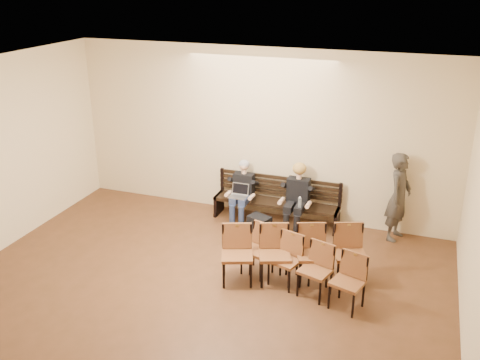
# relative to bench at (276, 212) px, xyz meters

# --- Properties ---
(ground) EXTENTS (10.00, 10.00, 0.00)m
(ground) POSITION_rel_bench_xyz_m (-0.48, -4.65, -0.23)
(ground) COLOR brown
(ground) RESTS_ON ground
(room_walls) EXTENTS (8.02, 10.01, 3.51)m
(room_walls) POSITION_rel_bench_xyz_m (-0.48, -3.86, 2.31)
(room_walls) COLOR beige
(room_walls) RESTS_ON ground
(bench) EXTENTS (2.60, 0.90, 0.45)m
(bench) POSITION_rel_bench_xyz_m (0.00, 0.00, 0.00)
(bench) COLOR black
(bench) RESTS_ON ground
(seated_man) EXTENTS (0.51, 0.70, 1.22)m
(seated_man) POSITION_rel_bench_xyz_m (-0.69, -0.12, 0.39)
(seated_man) COLOR black
(seated_man) RESTS_ON ground
(seated_woman) EXTENTS (0.55, 0.76, 1.27)m
(seated_woman) POSITION_rel_bench_xyz_m (0.46, -0.12, 0.41)
(seated_woman) COLOR black
(seated_woman) RESTS_ON ground
(laptop) EXTENTS (0.37, 0.30, 0.26)m
(laptop) POSITION_rel_bench_xyz_m (-0.71, -0.32, 0.35)
(laptop) COLOR #B7B6BB
(laptop) RESTS_ON bench
(water_bottle) EXTENTS (0.07, 0.07, 0.22)m
(water_bottle) POSITION_rel_bench_xyz_m (0.58, -0.39, 0.34)
(water_bottle) COLOR silver
(water_bottle) RESTS_ON bench
(bag) EXTENTS (0.50, 0.43, 0.31)m
(bag) POSITION_rel_bench_xyz_m (-0.19, -0.51, -0.07)
(bag) COLOR black
(bag) RESTS_ON ground
(passerby) EXTENTS (0.65, 0.83, 1.99)m
(passerby) POSITION_rel_bench_xyz_m (2.38, 0.10, 0.77)
(passerby) COLOR #3A362F
(passerby) RESTS_ON ground
(chair_row_front) EXTENTS (2.18, 1.09, 0.88)m
(chair_row_front) POSITION_rel_bench_xyz_m (1.06, -2.29, 0.21)
(chair_row_front) COLOR brown
(chair_row_front) RESTS_ON ground
(chair_row_back) EXTENTS (2.41, 1.33, 0.98)m
(chair_row_back) POSITION_rel_bench_xyz_m (0.90, -2.08, 0.26)
(chair_row_back) COLOR brown
(chair_row_back) RESTS_ON ground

